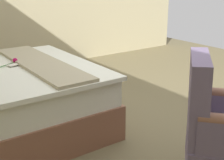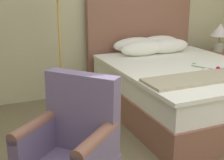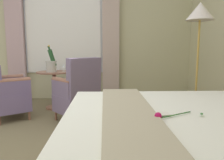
% 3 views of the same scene
% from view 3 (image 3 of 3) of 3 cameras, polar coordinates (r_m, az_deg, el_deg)
% --- Properties ---
extents(ground_plane, '(7.07, 7.07, 0.00)m').
position_cam_3_polar(ground_plane, '(2.60, -22.39, -17.77)').
color(ground_plane, '#706545').
extents(wall_window_side, '(0.27, 5.69, 2.79)m').
position_cam_3_polar(wall_window_side, '(4.99, -12.28, 11.25)').
color(wall_window_side, '#C2BE94').
rests_on(wall_window_side, ground).
extents(bed, '(1.67, 2.18, 1.39)m').
position_cam_3_polar(bed, '(1.94, 24.91, -14.98)').
color(bed, brown).
rests_on(bed, ground).
extents(floor_lamp_brass, '(0.37, 0.37, 1.72)m').
position_cam_3_polar(floor_lamp_brass, '(3.23, 21.91, 13.99)').
color(floor_lamp_brass, gold).
rests_on(floor_lamp_brass, ground).
extents(side_table_round, '(0.64, 0.64, 0.69)m').
position_cam_3_polar(side_table_round, '(4.20, -14.79, -1.26)').
color(side_table_round, brown).
rests_on(side_table_round, ground).
extents(champagne_bucket, '(0.19, 0.20, 0.49)m').
position_cam_3_polar(champagne_bucket, '(4.09, -15.56, 4.00)').
color(champagne_bucket, '#B9BAAF').
rests_on(champagne_bucket, side_table_round).
extents(wine_glass_near_bucket, '(0.08, 0.08, 0.14)m').
position_cam_3_polar(wine_glass_near_bucket, '(4.18, -12.48, 3.54)').
color(wine_glass_near_bucket, white).
rests_on(wine_glass_near_bucket, side_table_round).
extents(wine_glass_near_edge, '(0.08, 0.08, 0.14)m').
position_cam_3_polar(wine_glass_near_edge, '(4.32, -15.17, 3.63)').
color(wine_glass_near_edge, white).
rests_on(wine_glass_near_edge, side_table_round).
extents(armchair_by_window, '(0.77, 0.77, 0.98)m').
position_cam_3_polar(armchair_by_window, '(3.39, -8.75, -3.38)').
color(armchair_by_window, brown).
rests_on(armchair_by_window, ground).
extents(armchair_facing_bed, '(0.75, 0.73, 0.88)m').
position_cam_3_polar(armchair_facing_bed, '(3.82, -25.60, -3.22)').
color(armchair_facing_bed, brown).
rests_on(armchair_facing_bed, ground).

